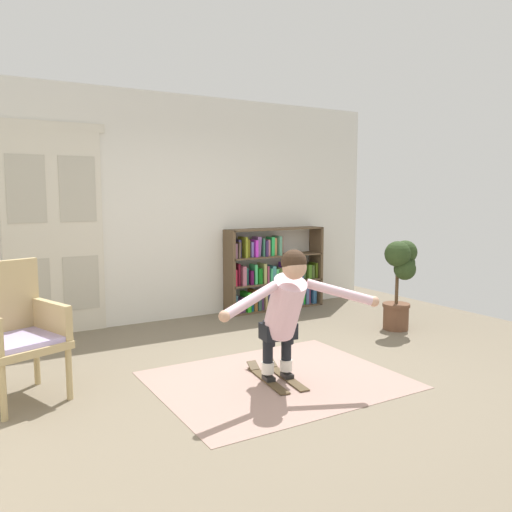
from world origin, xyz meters
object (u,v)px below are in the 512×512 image
at_px(skis_pair, 276,376).
at_px(person_skier, 286,306).
at_px(bookshelf, 271,275).
at_px(wicker_chair, 14,328).
at_px(potted_plant, 401,275).

height_order(skis_pair, person_skier, person_skier).
distance_m(bookshelf, skis_pair, 2.85).
bearing_deg(skis_pair, person_skier, -97.25).
bearing_deg(wicker_chair, person_skier, -23.82).
height_order(bookshelf, potted_plant, bookshelf).
distance_m(skis_pair, person_skier, 0.71).
xyz_separation_m(potted_plant, person_skier, (-2.21, -0.84, 0.03)).
xyz_separation_m(bookshelf, person_skier, (-1.49, -2.60, 0.21)).
distance_m(wicker_chair, person_skier, 2.19).
relative_size(wicker_chair, potted_plant, 1.01).
relative_size(wicker_chair, skis_pair, 1.44).
relative_size(bookshelf, skis_pair, 1.96).
bearing_deg(bookshelf, person_skier, -119.93).
height_order(bookshelf, wicker_chair, bookshelf).
distance_m(bookshelf, wicker_chair, 3.89).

